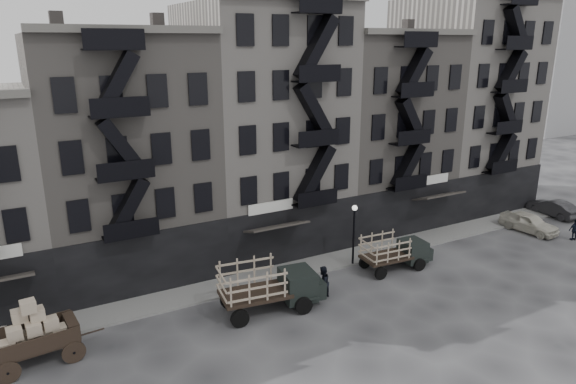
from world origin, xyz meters
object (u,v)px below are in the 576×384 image
wagon (32,328)px  stake_truck_west (269,283)px  policeman (575,230)px  car_east (529,222)px  pedestrian_mid (323,283)px  stake_truck_east (395,249)px  car_far (553,208)px

wagon → stake_truck_west: (11.87, -0.92, -0.19)m
stake_truck_west → policeman: size_ratio=3.67×
wagon → car_east: (35.50, 0.18, -1.11)m
wagon → stake_truck_west: size_ratio=0.66×
pedestrian_mid → policeman: 21.78m
stake_truck_west → policeman: 25.17m
wagon → stake_truck_east: bearing=-5.6°
stake_truck_west → pedestrian_mid: bearing=2.7°
wagon → car_east: wagon is taller
pedestrian_mid → stake_truck_east: bearing=162.3°
car_east → policeman: size_ratio=2.70×
car_east → pedestrian_mid: pedestrian_mid is taller
stake_truck_east → policeman: bearing=-5.5°
wagon → car_far: 40.77m
wagon → stake_truck_east: wagon is taller
wagon → policeman: bearing=-9.5°
policeman → stake_truck_east: bearing=11.3°
stake_truck_east → car_east: (13.90, 0.27, -0.64)m
wagon → policeman: size_ratio=2.44×
stake_truck_east → car_east: 13.92m
stake_truck_east → pedestrian_mid: 6.47m
wagon → stake_truck_west: wagon is taller
stake_truck_west → stake_truck_east: 9.78m
car_east → car_far: size_ratio=1.04×
stake_truck_west → wagon: bearing=-177.2°
wagon → pedestrian_mid: bearing=-9.8°
wagon → stake_truck_east: size_ratio=0.81×
car_east → policeman: bearing=-69.9°
stake_truck_east → policeman: 15.59m
stake_truck_west → car_east: 23.68m
stake_truck_east → wagon: bearing=-176.2°
car_east → pedestrian_mid: size_ratio=2.22×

